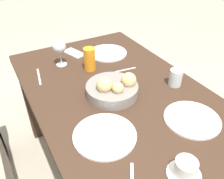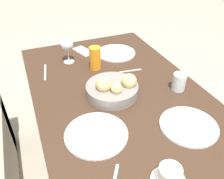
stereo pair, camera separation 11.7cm
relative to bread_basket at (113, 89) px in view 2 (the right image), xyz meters
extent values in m
plane|color=#A89E89|center=(0.02, -0.04, -0.74)|extent=(10.00, 10.00, 0.00)
cube|color=#3D281C|center=(0.02, -0.04, -0.06)|extent=(1.36, 0.84, 0.03)
cube|color=#3D281C|center=(0.65, -0.41, -0.41)|extent=(0.06, 0.06, 0.67)
cube|color=#3D281C|center=(0.65, 0.33, -0.41)|extent=(0.06, 0.06, 0.67)
cylinder|color=gray|center=(0.01, 0.00, -0.01)|extent=(0.26, 0.26, 0.05)
sphere|color=#DBB775|center=(-0.05, 0.00, 0.03)|extent=(0.06, 0.06, 0.06)
sphere|color=#DBB775|center=(0.00, 0.05, 0.04)|extent=(0.08, 0.08, 0.08)
sphere|color=#DBB775|center=(-0.02, -0.08, 0.04)|extent=(0.07, 0.07, 0.07)
cylinder|color=white|center=(-0.33, -0.21, -0.03)|extent=(0.24, 0.24, 0.01)
cylinder|color=white|center=(0.41, -0.19, -0.03)|extent=(0.25, 0.25, 0.01)
cylinder|color=white|center=(-0.23, 0.17, -0.03)|extent=(0.26, 0.26, 0.01)
cylinder|color=orange|center=(0.28, -0.01, 0.03)|extent=(0.07, 0.07, 0.13)
cylinder|color=silver|center=(-0.08, -0.33, 0.01)|extent=(0.07, 0.07, 0.09)
cylinder|color=silver|center=(0.42, 0.12, -0.04)|extent=(0.06, 0.06, 0.00)
cylinder|color=silver|center=(0.42, 0.12, 0.00)|extent=(0.01, 0.01, 0.07)
sphere|color=silver|center=(0.42, 0.12, 0.08)|extent=(0.08, 0.08, 0.08)
cylinder|color=white|center=(-0.52, 0.01, 0.00)|extent=(0.08, 0.08, 0.06)
cube|color=#B7B7BC|center=(0.35, 0.28, -0.04)|extent=(0.18, 0.04, 0.00)
cube|color=#B7B7BC|center=(0.18, -0.18, -0.04)|extent=(0.03, 0.13, 0.00)
cube|color=silver|center=(0.52, 0.00, -0.03)|extent=(0.17, 0.12, 0.01)
camera|label=1|loc=(-0.83, 0.47, 0.67)|focal=38.00mm
camera|label=2|loc=(-0.88, 0.36, 0.67)|focal=38.00mm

